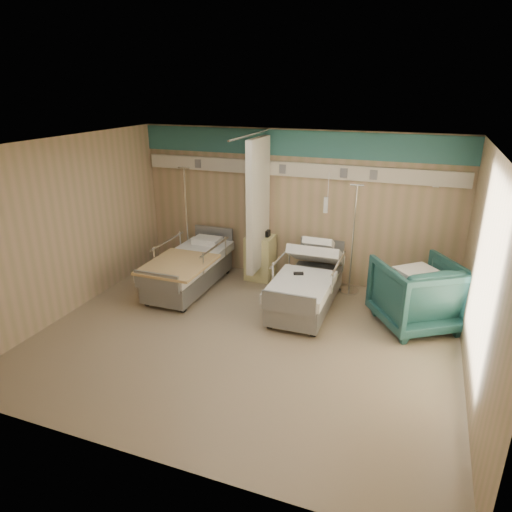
{
  "coord_description": "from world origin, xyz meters",
  "views": [
    {
      "loc": [
        2.22,
        -5.45,
        3.53
      ],
      "look_at": [
        -0.04,
        0.6,
        1.09
      ],
      "focal_mm": 32.0,
      "sensor_mm": 36.0,
      "label": 1
    }
  ],
  "objects_px": {
    "bedside_cabinet": "(260,257)",
    "bed_left": "(189,272)",
    "iv_stand_right": "(350,271)",
    "visitor_armchair": "(417,294)",
    "iv_stand_left": "(188,249)",
    "bed_right": "(307,290)"
  },
  "relations": [
    {
      "from": "bedside_cabinet",
      "to": "bed_left",
      "type": "bearing_deg",
      "value": -139.4
    },
    {
      "from": "visitor_armchair",
      "to": "iv_stand_left",
      "type": "relative_size",
      "value": 0.56
    },
    {
      "from": "bedside_cabinet",
      "to": "visitor_armchair",
      "type": "xyz_separation_m",
      "value": [
        2.88,
        -0.9,
        0.11
      ]
    },
    {
      "from": "iv_stand_right",
      "to": "bedside_cabinet",
      "type": "bearing_deg",
      "value": 179.38
    },
    {
      "from": "bedside_cabinet",
      "to": "iv_stand_left",
      "type": "relative_size",
      "value": 0.41
    },
    {
      "from": "visitor_armchair",
      "to": "iv_stand_right",
      "type": "xyz_separation_m",
      "value": [
        -1.15,
        0.88,
        -0.13
      ]
    },
    {
      "from": "bed_right",
      "to": "visitor_armchair",
      "type": "distance_m",
      "value": 1.74
    },
    {
      "from": "bed_left",
      "to": "iv_stand_left",
      "type": "relative_size",
      "value": 1.05
    },
    {
      "from": "iv_stand_right",
      "to": "iv_stand_left",
      "type": "distance_m",
      "value": 3.25
    },
    {
      "from": "bed_right",
      "to": "iv_stand_right",
      "type": "relative_size",
      "value": 1.1
    },
    {
      "from": "bed_left",
      "to": "visitor_armchair",
      "type": "xyz_separation_m",
      "value": [
        3.93,
        0.0,
        0.22
      ]
    },
    {
      "from": "bedside_cabinet",
      "to": "iv_stand_right",
      "type": "height_order",
      "value": "iv_stand_right"
    },
    {
      "from": "iv_stand_left",
      "to": "bedside_cabinet",
      "type": "bearing_deg",
      "value": 1.4
    },
    {
      "from": "bed_left",
      "to": "iv_stand_left",
      "type": "distance_m",
      "value": 0.99
    },
    {
      "from": "bed_left",
      "to": "iv_stand_right",
      "type": "bearing_deg",
      "value": 17.63
    },
    {
      "from": "bedside_cabinet",
      "to": "visitor_armchair",
      "type": "height_order",
      "value": "visitor_armchair"
    },
    {
      "from": "bed_right",
      "to": "iv_stand_left",
      "type": "distance_m",
      "value": 2.82
    },
    {
      "from": "bed_right",
      "to": "iv_stand_right",
      "type": "distance_m",
      "value": 1.05
    },
    {
      "from": "bed_right",
      "to": "bed_left",
      "type": "relative_size",
      "value": 1.0
    },
    {
      "from": "iv_stand_right",
      "to": "iv_stand_left",
      "type": "height_order",
      "value": "iv_stand_left"
    },
    {
      "from": "visitor_armchair",
      "to": "iv_stand_left",
      "type": "xyz_separation_m",
      "value": [
        -4.41,
        0.86,
        -0.11
      ]
    },
    {
      "from": "bed_right",
      "to": "iv_stand_left",
      "type": "relative_size",
      "value": 1.05
    }
  ]
}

